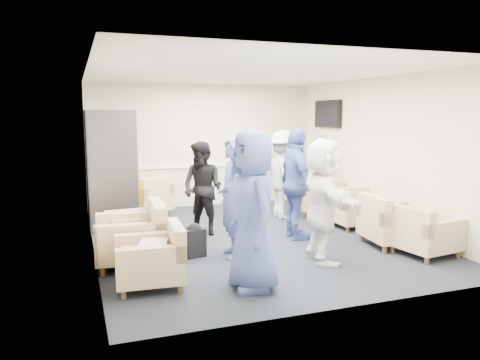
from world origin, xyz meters
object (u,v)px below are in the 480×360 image
object	(u,v)px
armchair_left_far	(139,230)
armchair_right_far	(331,201)
armchair_left_mid	(135,239)
armchair_right_midnear	(390,224)
armchair_left_near	(154,261)
vending_machine	(111,169)
person_back_right	(283,175)
armchair_right_near	(423,235)
person_mid_left	(232,198)
person_back_left	(203,188)
armchair_corner	(145,200)
person_front_right	(323,201)
person_front_left	(253,211)
person_mid_right	(296,184)
armchair_right_midfar	(352,211)

from	to	relation	value
armchair_left_far	armchair_right_far	bearing A→B (deg)	97.04
armchair_left_mid	armchair_right_midnear	size ratio (longest dim) A/B	1.03
armchair_left_near	armchair_left_far	distance (m)	1.56
vending_machine	armchair_right_midnear	bearing A→B (deg)	-35.04
armchair_right_far	person_back_right	xyz separation A→B (m)	(-0.80, 0.49, 0.49)
armchair_right_near	person_mid_left	distance (m)	2.82
vending_machine	person_mid_left	bearing A→B (deg)	-59.36
person_back_left	armchair_corner	bearing A→B (deg)	164.56
person_front_right	armchair_corner	bearing A→B (deg)	36.53
armchair_right_far	person_mid_left	bearing A→B (deg)	117.23
armchair_left_near	person_mid_left	xyz separation A→B (m)	(1.26, 0.81, 0.55)
armchair_right_midnear	person_front_right	size ratio (longest dim) A/B	0.55
armchair_right_far	person_back_left	xyz separation A→B (m)	(-2.62, -0.19, 0.42)
armchair_left_far	person_front_right	xyz separation A→B (m)	(2.33, -1.38, 0.55)
armchair_left_far	person_mid_left	bearing A→B (deg)	53.35
armchair_left_mid	armchair_corner	xyz separation A→B (m)	(0.57, 2.97, -0.01)
person_front_left	person_back_right	world-z (taller)	person_front_left
armchair_corner	person_mid_right	xyz separation A→B (m)	(2.10, -2.47, 0.56)
armchair_left_far	vending_machine	size ratio (longest dim) A/B	0.41
person_front_left	person_back_right	xyz separation A→B (m)	(1.93, 3.33, -0.07)
armchair_right_near	person_mid_right	world-z (taller)	person_mid_right
vending_machine	armchair_left_far	bearing A→B (deg)	-81.95
armchair_left_mid	person_mid_right	distance (m)	2.78
person_front_left	person_mid_left	size ratio (longest dim) A/B	1.09
armchair_corner	person_front_right	xyz separation A→B (m)	(1.90, -3.69, 0.51)
armchair_right_near	person_front_right	bearing A→B (deg)	72.30
armchair_right_midfar	vending_machine	xyz separation A→B (m)	(-4.08, 1.54, 0.75)
person_back_left	person_back_right	distance (m)	1.95
armchair_corner	armchair_left_near	bearing A→B (deg)	43.80
person_back_right	person_front_right	bearing A→B (deg)	168.43
armchair_left_far	armchair_right_midnear	size ratio (longest dim) A/B	0.91
person_mid_right	person_front_right	world-z (taller)	person_mid_right
person_mid_left	vending_machine	bearing A→B (deg)	-143.57
armchair_right_near	person_front_left	size ratio (longest dim) A/B	0.47
armchair_right_midfar	armchair_right_far	bearing A→B (deg)	6.40
armchair_right_midfar	person_front_right	world-z (taller)	person_front_right
armchair_left_mid	vending_machine	distance (m)	2.50
armchair_right_far	vending_machine	bearing A→B (deg)	72.89
person_back_left	vending_machine	bearing A→B (deg)	-167.08
armchair_left_mid	person_mid_left	distance (m)	1.46
vending_machine	person_front_right	size ratio (longest dim) A/B	1.23
armchair_right_midnear	person_back_right	world-z (taller)	person_back_right
armchair_right_far	person_mid_left	xyz separation A→B (m)	(-2.56, -1.57, 0.48)
person_front_right	person_back_left	bearing A→B (deg)	39.51
armchair_left_mid	vending_machine	bearing A→B (deg)	-173.14
armchair_left_mid	armchair_left_far	world-z (taller)	armchair_left_mid
armchair_right_far	armchair_left_far	bearing A→B (deg)	97.95
armchair_left_near	person_mid_left	distance (m)	1.59
vending_machine	person_back_left	world-z (taller)	vending_machine
armchair_left_near	person_front_right	bearing A→B (deg)	98.27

